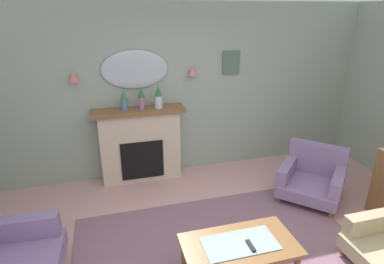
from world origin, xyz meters
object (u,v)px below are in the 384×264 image
at_px(mantel_vase_left, 158,97).
at_px(wall_mirror, 135,70).
at_px(coffee_table, 239,248).
at_px(wall_sconce_right, 192,71).
at_px(wall_sconce_left, 73,77).
at_px(mantel_vase_centre, 124,99).
at_px(framed_picture, 231,62).
at_px(mantel_vase_right, 141,97).
at_px(armchair_beside_couch, 313,176).
at_px(tv_remote, 251,246).
at_px(fireplace, 141,145).

xyz_separation_m(mantel_vase_left, wall_mirror, (-0.30, 0.17, 0.39)).
bearing_deg(wall_mirror, coffee_table, -74.90).
bearing_deg(wall_sconce_right, wall_sconce_left, 180.00).
bearing_deg(mantel_vase_centre, framed_picture, 6.04).
bearing_deg(mantel_vase_right, mantel_vase_left, 0.00).
bearing_deg(armchair_beside_couch, mantel_vase_right, 153.61).
relative_size(mantel_vase_left, coffee_table, 0.31).
xyz_separation_m(mantel_vase_right, mantel_vase_left, (0.25, 0.00, -0.02)).
xyz_separation_m(mantel_vase_right, wall_mirror, (-0.05, 0.17, 0.37)).
bearing_deg(wall_mirror, wall_sconce_left, -176.63).
distance_m(wall_sconce_right, tv_remote, 2.74).
bearing_deg(framed_picture, mantel_vase_left, -171.47).
height_order(mantel_vase_left, wall_sconce_left, wall_sconce_left).
height_order(mantel_vase_left, framed_picture, framed_picture).
bearing_deg(armchair_beside_couch, framed_picture, 121.52).
height_order(wall_sconce_right, coffee_table, wall_sconce_right).
height_order(wall_sconce_left, tv_remote, wall_sconce_left).
xyz_separation_m(mantel_vase_left, coffee_table, (0.36, -2.27, -0.93)).
distance_m(mantel_vase_left, wall_sconce_right, 0.66).
height_order(framed_picture, tv_remote, framed_picture).
relative_size(tv_remote, armchair_beside_couch, 0.14).
xyz_separation_m(mantel_vase_centre, wall_mirror, (0.20, 0.17, 0.39)).
bearing_deg(armchair_beside_couch, fireplace, 153.54).
distance_m(wall_mirror, wall_sconce_left, 0.85).
distance_m(fireplace, wall_sconce_left, 1.38).
xyz_separation_m(wall_mirror, wall_sconce_right, (0.85, -0.05, -0.05)).
bearing_deg(wall_sconce_left, coffee_table, -57.75).
height_order(mantel_vase_left, wall_sconce_right, wall_sconce_right).
bearing_deg(wall_sconce_left, mantel_vase_right, -7.59).
distance_m(fireplace, mantel_vase_centre, 0.78).
bearing_deg(framed_picture, armchair_beside_couch, -58.48).
bearing_deg(fireplace, framed_picture, 5.77).
relative_size(fireplace, tv_remote, 8.50).
height_order(mantel_vase_centre, armchair_beside_couch, mantel_vase_centre).
bearing_deg(framed_picture, wall_sconce_right, -174.73).
height_order(coffee_table, armchair_beside_couch, armchair_beside_couch).
distance_m(mantel_vase_centre, mantel_vase_left, 0.50).
height_order(fireplace, coffee_table, fireplace).
height_order(tv_remote, armchair_beside_couch, armchair_beside_couch).
distance_m(fireplace, coffee_table, 2.40).
xyz_separation_m(wall_sconce_right, coffee_table, (-0.19, -2.39, -1.28)).
bearing_deg(coffee_table, mantel_vase_centre, 110.71).
relative_size(coffee_table, tv_remote, 6.88).
relative_size(fireplace, mantel_vase_left, 4.00).
relative_size(fireplace, wall_mirror, 1.42).
height_order(wall_mirror, armchair_beside_couch, wall_mirror).
bearing_deg(tv_remote, armchair_beside_couch, 38.26).
relative_size(mantel_vase_left, wall_mirror, 0.35).
xyz_separation_m(mantel_vase_centre, wall_sconce_left, (-0.65, 0.12, 0.34)).
bearing_deg(wall_sconce_left, tv_remote, -57.15).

